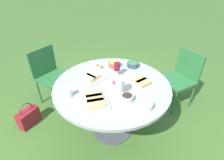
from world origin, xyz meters
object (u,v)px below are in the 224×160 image
object	(u,v)px
chair_near_left	(49,72)
water_pitcher	(120,87)
chair_far_back	(181,75)
dining_table	(112,92)
wine_glass	(117,67)
handbag	(29,117)

from	to	relation	value
chair_near_left	water_pitcher	distance (m)	1.39
chair_far_back	water_pitcher	distance (m)	1.27
dining_table	wine_glass	bearing A→B (deg)	-168.88
dining_table	handbag	size ratio (longest dim) A/B	3.71
wine_glass	dining_table	bearing A→B (deg)	11.12
dining_table	wine_glass	xyz separation A→B (m)	(-0.20, -0.04, 0.23)
chair_far_back	water_pitcher	size ratio (longest dim) A/B	4.78
chair_far_back	dining_table	bearing A→B (deg)	-33.21
dining_table	chair_near_left	size ratio (longest dim) A/B	1.53
dining_table	water_pitcher	world-z (taller)	water_pitcher
chair_far_back	handbag	bearing A→B (deg)	-49.62
chair_near_left	handbag	distance (m)	0.72
chair_near_left	chair_far_back	world-z (taller)	same
chair_far_back	handbag	world-z (taller)	chair_far_back
dining_table	chair_near_left	xyz separation A→B (m)	(-0.12, -1.17, -0.12)
water_pitcher	wine_glass	distance (m)	0.38
water_pitcher	chair_near_left	bearing A→B (deg)	-100.42
dining_table	water_pitcher	distance (m)	0.28
wine_glass	chair_far_back	bearing A→B (deg)	139.07
water_pitcher	wine_glass	xyz separation A→B (m)	(-0.32, -0.20, 0.03)
water_pitcher	handbag	distance (m)	1.48
chair_far_back	water_pitcher	world-z (taller)	water_pitcher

